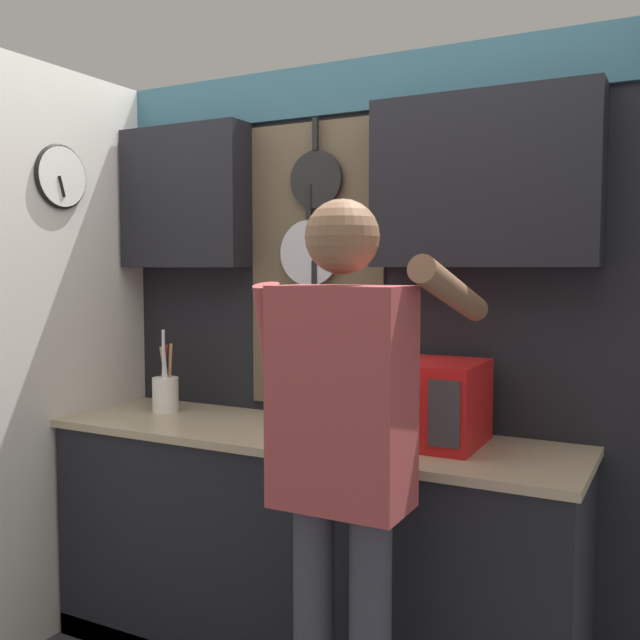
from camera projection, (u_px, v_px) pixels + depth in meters
name	position (u px, v px, depth m)	size (l,w,h in m)	color
base_cabinet_counter	(305.00, 550.00, 2.70)	(2.04, 0.58, 0.90)	black
back_wall_unit	(339.00, 291.00, 2.85)	(2.61, 0.20, 2.32)	black
side_wall	(18.00, 356.00, 2.76)	(0.07, 1.60, 2.32)	silver
microwave	(413.00, 400.00, 2.52)	(0.48, 0.35, 0.29)	red
knife_block	(297.00, 404.00, 2.74)	(0.12, 0.16, 0.26)	brown
utensil_crock	(165.00, 391.00, 3.04)	(0.11, 0.11, 0.35)	white
person	(344.00, 443.00, 2.02)	(0.54, 0.66, 1.70)	#383842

